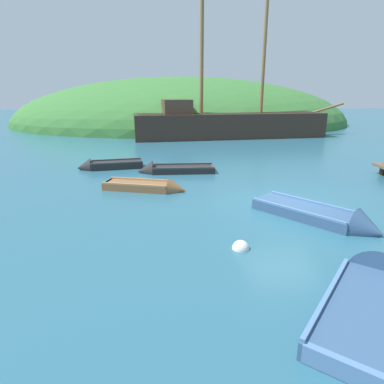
% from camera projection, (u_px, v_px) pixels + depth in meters
% --- Properties ---
extents(ground_plane, '(120.00, 120.00, 0.00)m').
position_uv_depth(ground_plane, '(285.00, 205.00, 11.46)').
color(ground_plane, '#285B70').
extents(shore_hill, '(38.33, 26.97, 10.51)m').
position_uv_depth(shore_hill, '(182.00, 123.00, 39.80)').
color(shore_hill, '#387033').
rests_on(shore_hill, ground).
extents(sailing_ship, '(18.38, 5.83, 13.18)m').
position_uv_depth(sailing_ship, '(227.00, 128.00, 28.05)').
color(sailing_ship, '#38281E').
rests_on(sailing_ship, ground).
extents(rowboat_portside, '(3.30, 1.45, 0.89)m').
position_uv_depth(rowboat_portside, '(107.00, 166.00, 16.81)').
color(rowboat_portside, black).
rests_on(rowboat_portside, ground).
extents(rowboat_center, '(3.40, 1.72, 0.87)m').
position_uv_depth(rowboat_center, '(150.00, 188.00, 13.20)').
color(rowboat_center, brown).
rests_on(rowboat_center, ground).
extents(rowboat_outer_left, '(3.39, 3.68, 1.11)m').
position_uv_depth(rowboat_outer_left, '(325.00, 219.00, 10.02)').
color(rowboat_outer_left, '#335175').
rests_on(rowboat_outer_left, ground).
extents(rowboat_far, '(3.66, 1.04, 0.98)m').
position_uv_depth(rowboat_far, '(171.00, 171.00, 16.02)').
color(rowboat_far, black).
rests_on(rowboat_far, ground).
extents(rowboat_near_dock, '(3.31, 3.66, 1.21)m').
position_uv_depth(rowboat_near_dock, '(370.00, 298.00, 6.21)').
color(rowboat_near_dock, '#335175').
rests_on(rowboat_near_dock, ground).
extents(buoy_white, '(0.43, 0.43, 0.43)m').
position_uv_depth(buoy_white, '(241.00, 249.00, 8.34)').
color(buoy_white, white).
rests_on(buoy_white, ground).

